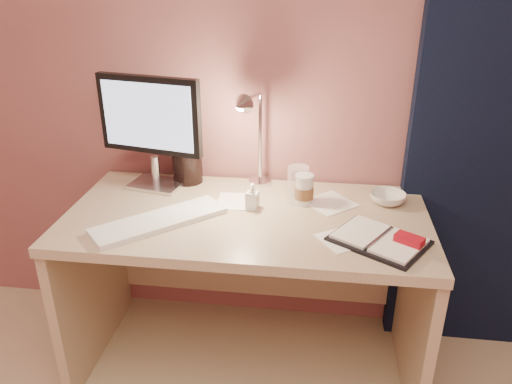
# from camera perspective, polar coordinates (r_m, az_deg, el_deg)

# --- Properties ---
(room) EXTENTS (3.50, 3.50, 3.50)m
(room) POSITION_cam_1_polar(r_m,az_deg,el_deg) (2.18, 26.21, 9.50)
(room) COLOR #C6B28E
(room) RESTS_ON ground
(desk) EXTENTS (1.40, 0.70, 0.73)m
(desk) POSITION_cam_1_polar(r_m,az_deg,el_deg) (2.10, -0.76, -7.11)
(desk) COLOR tan
(desk) RESTS_ON ground
(monitor) EXTENTS (0.45, 0.20, 0.48)m
(monitor) POSITION_cam_1_polar(r_m,az_deg,el_deg) (2.12, -11.87, 7.79)
(monitor) COLOR silver
(monitor) RESTS_ON desk
(keyboard) EXTENTS (0.47, 0.45, 0.02)m
(keyboard) POSITION_cam_1_polar(r_m,az_deg,el_deg) (1.89, -10.97, -3.23)
(keyboard) COLOR white
(keyboard) RESTS_ON desk
(planner) EXTENTS (0.38, 0.36, 0.05)m
(planner) POSITION_cam_1_polar(r_m,az_deg,el_deg) (1.79, 14.15, -5.32)
(planner) COLOR black
(planner) RESTS_ON desk
(paper_a) EXTENTS (0.21, 0.21, 0.00)m
(paper_a) POSITION_cam_1_polar(r_m,az_deg,el_deg) (1.78, 9.84, -5.37)
(paper_a) COLOR white
(paper_a) RESTS_ON desk
(paper_b) EXTENTS (0.16, 0.16, 0.00)m
(paper_b) POSITION_cam_1_polar(r_m,az_deg,el_deg) (2.03, -2.20, -1.07)
(paper_b) COLOR white
(paper_b) RESTS_ON desk
(paper_c) EXTENTS (0.24, 0.24, 0.00)m
(paper_c) POSITION_cam_1_polar(r_m,az_deg,el_deg) (2.04, 8.46, -1.26)
(paper_c) COLOR white
(paper_c) RESTS_ON desk
(coffee_cup) EXTENTS (0.08, 0.08, 0.12)m
(coffee_cup) POSITION_cam_1_polar(r_m,az_deg,el_deg) (2.00, 5.52, 0.21)
(coffee_cup) COLOR white
(coffee_cup) RESTS_ON desk
(clear_cup) EXTENTS (0.09, 0.09, 0.15)m
(clear_cup) POSITION_cam_1_polar(r_m,az_deg,el_deg) (2.00, 4.81, 0.83)
(clear_cup) COLOR white
(clear_cup) RESTS_ON desk
(bowl) EXTENTS (0.19, 0.19, 0.04)m
(bowl) POSITION_cam_1_polar(r_m,az_deg,el_deg) (2.08, 14.80, -0.69)
(bowl) COLOR silver
(bowl) RESTS_ON desk
(lotion_bottle) EXTENTS (0.05, 0.05, 0.10)m
(lotion_bottle) POSITION_cam_1_polar(r_m,az_deg,el_deg) (1.96, -0.42, -0.46)
(lotion_bottle) COLOR white
(lotion_bottle) RESTS_ON desk
(dark_jar) EXTENTS (0.13, 0.13, 0.18)m
(dark_jar) POSITION_cam_1_polar(r_m,az_deg,el_deg) (2.21, -7.86, 3.43)
(dark_jar) COLOR black
(dark_jar) RESTS_ON desk
(desk_lamp) EXTENTS (0.15, 0.26, 0.43)m
(desk_lamp) POSITION_cam_1_polar(r_m,az_deg,el_deg) (2.00, 1.09, 6.82)
(desk_lamp) COLOR silver
(desk_lamp) RESTS_ON desk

